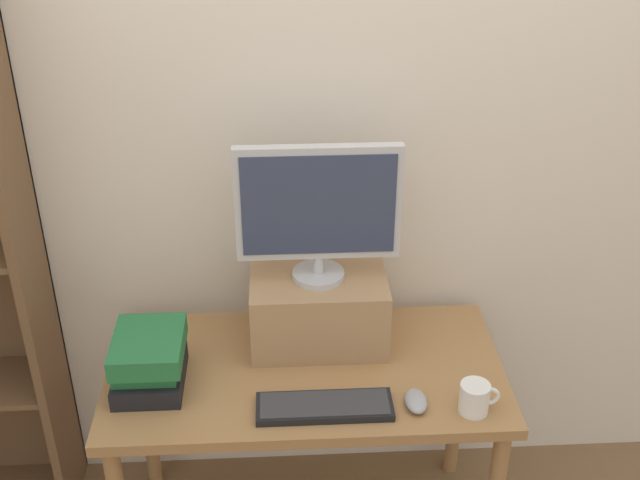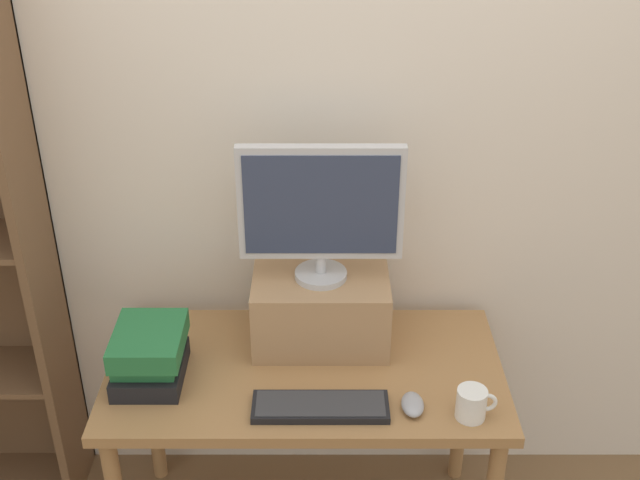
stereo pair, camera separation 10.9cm
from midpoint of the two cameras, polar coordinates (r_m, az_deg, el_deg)
back_wall at (r=2.52m, az=0.13°, el=7.38°), size 7.00×0.08×2.60m
desk at (r=2.52m, az=0.15°, el=-10.64°), size 1.20×0.62×0.71m
riser_box at (r=2.52m, az=1.24°, el=-4.90°), size 0.42×0.29×0.23m
computer_monitor at (r=2.34m, az=1.33°, el=2.22°), size 0.49×0.16×0.43m
keyboard at (r=2.31m, az=1.35°, el=-11.78°), size 0.39×0.12×0.02m
computer_mouse at (r=2.33m, az=7.90°, el=-11.53°), size 0.06×0.10×0.04m
book_stack at (r=2.43m, az=-10.83°, el=-8.00°), size 0.20×0.25×0.16m
coffee_mug at (r=2.32m, az=12.07°, el=-11.32°), size 0.12×0.09×0.09m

